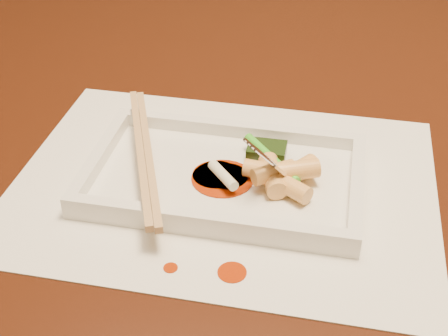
% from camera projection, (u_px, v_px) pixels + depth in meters
% --- Properties ---
extents(table, '(1.40, 0.90, 0.75)m').
position_uv_depth(table, '(279.00, 167.00, 0.79)').
color(table, black).
rests_on(table, ground).
extents(placemat, '(0.40, 0.30, 0.00)m').
position_uv_depth(placemat, '(224.00, 184.00, 0.60)').
color(placemat, white).
rests_on(placemat, table).
extents(sauce_splatter_a, '(0.02, 0.02, 0.00)m').
position_uv_depth(sauce_splatter_a, '(232.00, 272.00, 0.50)').
color(sauce_splatter_a, '#A32A04').
rests_on(sauce_splatter_a, placemat).
extents(sauce_splatter_b, '(0.01, 0.01, 0.00)m').
position_uv_depth(sauce_splatter_b, '(171.00, 268.00, 0.51)').
color(sauce_splatter_b, '#A32A04').
rests_on(sauce_splatter_b, placemat).
extents(plate_base, '(0.26, 0.16, 0.01)m').
position_uv_depth(plate_base, '(224.00, 180.00, 0.60)').
color(plate_base, white).
rests_on(plate_base, placemat).
extents(plate_rim_far, '(0.26, 0.01, 0.01)m').
position_uv_depth(plate_rim_far, '(238.00, 129.00, 0.65)').
color(plate_rim_far, white).
rests_on(plate_rim_far, plate_base).
extents(plate_rim_near, '(0.26, 0.01, 0.01)m').
position_uv_depth(plate_rim_near, '(207.00, 221.00, 0.53)').
color(plate_rim_near, white).
rests_on(plate_rim_near, plate_base).
extents(plate_rim_left, '(0.01, 0.14, 0.01)m').
position_uv_depth(plate_rim_left, '(100.00, 156.00, 0.61)').
color(plate_rim_left, white).
rests_on(plate_rim_left, plate_base).
extents(plate_rim_right, '(0.01, 0.14, 0.01)m').
position_uv_depth(plate_rim_right, '(357.00, 187.00, 0.57)').
color(plate_rim_right, white).
rests_on(plate_rim_right, plate_base).
extents(veg_piece, '(0.04, 0.03, 0.01)m').
position_uv_depth(veg_piece, '(267.00, 151.00, 0.62)').
color(veg_piece, black).
rests_on(veg_piece, plate_base).
extents(scallion_white, '(0.03, 0.04, 0.01)m').
position_uv_depth(scallion_white, '(223.00, 175.00, 0.58)').
color(scallion_white, '#EAEACC').
rests_on(scallion_white, plate_base).
extents(scallion_green, '(0.06, 0.07, 0.01)m').
position_uv_depth(scallion_green, '(271.00, 159.00, 0.60)').
color(scallion_green, green).
rests_on(scallion_green, plate_base).
extents(chopstick_a, '(0.09, 0.21, 0.01)m').
position_uv_depth(chopstick_a, '(140.00, 152.00, 0.60)').
color(chopstick_a, tan).
rests_on(chopstick_a, plate_rim_near).
extents(chopstick_b, '(0.09, 0.21, 0.01)m').
position_uv_depth(chopstick_b, '(148.00, 153.00, 0.60)').
color(chopstick_b, tan).
rests_on(chopstick_b, plate_rim_near).
extents(fork, '(0.09, 0.10, 0.14)m').
position_uv_depth(fork, '(305.00, 107.00, 0.55)').
color(fork, silver).
rests_on(fork, plate_base).
extents(sauce_blob_0, '(0.04, 0.04, 0.00)m').
position_uv_depth(sauce_blob_0, '(226.00, 176.00, 0.59)').
color(sauce_blob_0, '#A32A04').
rests_on(sauce_blob_0, plate_base).
extents(sauce_blob_1, '(0.05, 0.05, 0.00)m').
position_uv_depth(sauce_blob_1, '(216.00, 175.00, 0.59)').
color(sauce_blob_1, '#A32A04').
rests_on(sauce_blob_1, plate_base).
extents(sauce_blob_2, '(0.06, 0.06, 0.00)m').
position_uv_depth(sauce_blob_2, '(223.00, 178.00, 0.59)').
color(sauce_blob_2, '#A32A04').
rests_on(sauce_blob_2, plate_base).
extents(rice_cake_0, '(0.05, 0.04, 0.02)m').
position_uv_depth(rice_cake_0, '(288.00, 186.00, 0.56)').
color(rice_cake_0, '#FACB74').
rests_on(rice_cake_0, plate_base).
extents(rice_cake_1, '(0.04, 0.05, 0.02)m').
position_uv_depth(rice_cake_1, '(295.00, 173.00, 0.58)').
color(rice_cake_1, '#FACB74').
rests_on(rice_cake_1, plate_base).
extents(rice_cake_2, '(0.04, 0.03, 0.02)m').
position_uv_depth(rice_cake_2, '(297.00, 170.00, 0.57)').
color(rice_cake_2, '#FACB74').
rests_on(rice_cake_2, plate_base).
extents(rice_cake_3, '(0.04, 0.02, 0.02)m').
position_uv_depth(rice_cake_3, '(264.00, 171.00, 0.58)').
color(rice_cake_3, '#FACB74').
rests_on(rice_cake_3, plate_base).
extents(rice_cake_4, '(0.03, 0.05, 0.02)m').
position_uv_depth(rice_cake_4, '(272.00, 175.00, 0.58)').
color(rice_cake_4, '#FACB74').
rests_on(rice_cake_4, plate_base).
extents(rice_cake_5, '(0.04, 0.04, 0.02)m').
position_uv_depth(rice_cake_5, '(273.00, 172.00, 0.57)').
color(rice_cake_5, '#FACB74').
rests_on(rice_cake_5, plate_base).
extents(rice_cake_6, '(0.05, 0.02, 0.02)m').
position_uv_depth(rice_cake_6, '(273.00, 173.00, 0.58)').
color(rice_cake_6, '#FACB74').
rests_on(rice_cake_6, plate_base).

